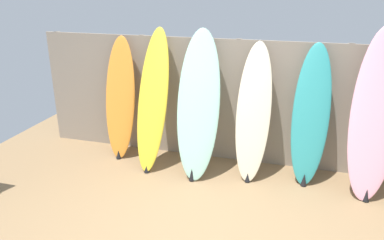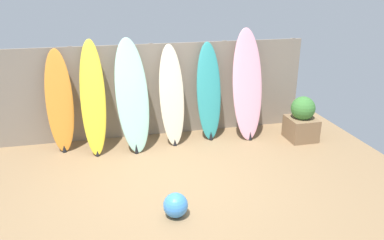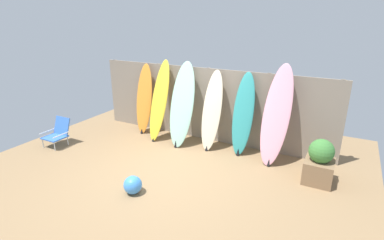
# 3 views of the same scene
# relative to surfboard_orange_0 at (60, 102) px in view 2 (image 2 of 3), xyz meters

# --- Properties ---
(ground) EXTENTS (7.68, 7.68, 0.00)m
(ground) POSITION_rel_surfboard_orange_0_xyz_m (1.68, -1.69, -0.89)
(ground) COLOR #8E704C
(fence_back) EXTENTS (6.08, 0.11, 1.80)m
(fence_back) POSITION_rel_surfboard_orange_0_xyz_m (1.68, 0.32, 0.01)
(fence_back) COLOR gray
(fence_back) RESTS_ON ground
(surfboard_orange_0) EXTENTS (0.47, 0.44, 1.81)m
(surfboard_orange_0) POSITION_rel_surfboard_orange_0_xyz_m (0.00, 0.00, 0.00)
(surfboard_orange_0) COLOR orange
(surfboard_orange_0) RESTS_ON ground
(surfboard_yellow_1) EXTENTS (0.44, 0.78, 1.96)m
(surfboard_yellow_1) POSITION_rel_surfboard_orange_0_xyz_m (0.58, -0.14, 0.08)
(surfboard_yellow_1) COLOR yellow
(surfboard_yellow_1) RESTS_ON ground
(surfboard_seafoam_2) EXTENTS (0.65, 0.82, 1.97)m
(surfboard_seafoam_2) POSITION_rel_surfboard_orange_0_xyz_m (1.26, -0.20, 0.08)
(surfboard_seafoam_2) COLOR #9ED6BC
(surfboard_seafoam_2) RESTS_ON ground
(surfboard_cream_3) EXTENTS (0.46, 0.58, 1.82)m
(surfboard_cream_3) POSITION_rel_surfboard_orange_0_xyz_m (1.99, -0.10, 0.00)
(surfboard_cream_3) COLOR beige
(surfboard_cream_3) RESTS_ON ground
(surfboard_teal_4) EXTENTS (0.48, 0.51, 1.83)m
(surfboard_teal_4) POSITION_rel_surfboard_orange_0_xyz_m (2.71, -0.04, 0.01)
(surfboard_teal_4) COLOR teal
(surfboard_teal_4) RESTS_ON ground
(surfboard_pink_5) EXTENTS (0.65, 0.76, 2.07)m
(surfboard_pink_5) POSITION_rel_surfboard_orange_0_xyz_m (3.45, -0.13, 0.13)
(surfboard_pink_5) COLOR pink
(surfboard_pink_5) RESTS_ON ground
(planter_box) EXTENTS (0.52, 0.55, 0.86)m
(planter_box) POSITION_rel_surfboard_orange_0_xyz_m (4.41, -0.59, -0.50)
(planter_box) COLOR #846647
(planter_box) RESTS_ON ground
(beach_ball) EXTENTS (0.33, 0.33, 0.33)m
(beach_ball) POSITION_rel_surfboard_orange_0_xyz_m (1.59, -2.53, -0.73)
(beach_ball) COLOR #3F8CE5
(beach_ball) RESTS_ON ground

